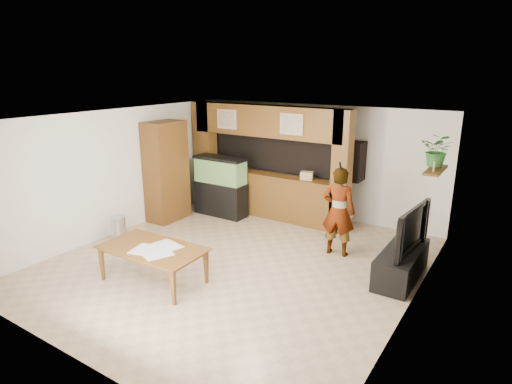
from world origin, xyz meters
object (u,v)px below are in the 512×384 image
Objects in this scene: pantry_cabinet at (166,171)px; person at (338,212)px; aquarium at (221,187)px; television at (405,228)px; dining_table at (152,265)px.

pantry_cabinet reaches higher than person.
aquarium is 1.07× the size of television.
dining_table is at bearing -71.14° from aquarium.
dining_table is at bearing 130.61° from television.
television is (5.35, -0.04, -0.25)m from pantry_cabinet.
person is at bearing 50.23° from dining_table.
dining_table is (1.13, -3.31, -0.39)m from aquarium.
television is 4.16m from dining_table.
person is 0.98× the size of dining_table.
television is 0.78× the size of person.
person is (4.07, 0.28, -0.29)m from pantry_cabinet.
pantry_cabinet is at bearing 127.33° from dining_table.
pantry_cabinet is 1.32× the size of dining_table.
pantry_cabinet is 1.61× the size of aquarium.
pantry_cabinet is at bearing 94.97° from television.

